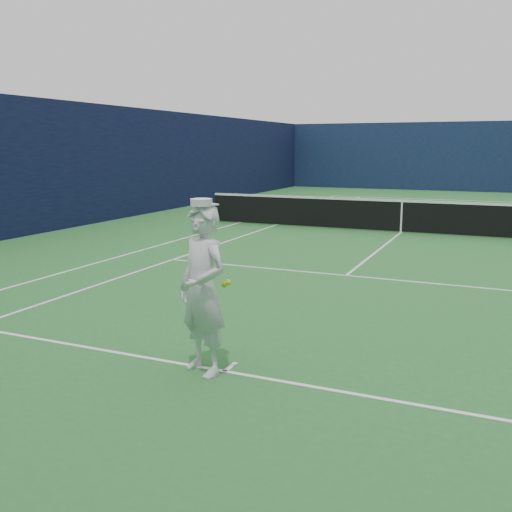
{
  "coord_description": "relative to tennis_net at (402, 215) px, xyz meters",
  "views": [
    {
      "loc": [
        2.85,
        -17.48,
        2.58
      ],
      "look_at": [
        -0.21,
        -10.48,
        1.11
      ],
      "focal_mm": 40.0,
      "sensor_mm": 36.0,
      "label": 1
    }
  ],
  "objects": [
    {
      "name": "windscreen_fence",
      "position": [
        0.0,
        0.0,
        1.45
      ],
      "size": [
        20.12,
        36.12,
        4.0
      ],
      "color": "#101C3C",
      "rests_on": "ground"
    },
    {
      "name": "court_markings",
      "position": [
        0.0,
        0.0,
        -0.55
      ],
      "size": [
        11.03,
        23.83,
        0.01
      ],
      "color": "white",
      "rests_on": "ground"
    },
    {
      "name": "ground",
      "position": [
        0.0,
        0.0,
        -0.55
      ],
      "size": [
        80.0,
        80.0,
        0.0
      ],
      "primitive_type": "plane",
      "color": "#27672C",
      "rests_on": "ground"
    },
    {
      "name": "tennis_player",
      "position": [
        -0.22,
        -11.98,
        0.43
      ],
      "size": [
        0.84,
        0.76,
        2.02
      ],
      "rotation": [
        0.0,
        0.0,
        -0.41
      ],
      "color": "white",
      "rests_on": "ground"
    },
    {
      "name": "tennis_net",
      "position": [
        0.0,
        0.0,
        0.0
      ],
      "size": [
        12.88,
        0.09,
        1.07
      ],
      "color": "#141E4C",
      "rests_on": "ground"
    }
  ]
}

